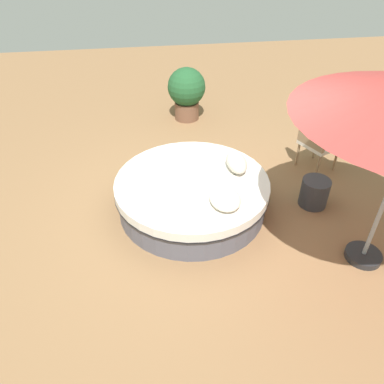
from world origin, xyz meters
name	(u,v)px	position (x,y,z in m)	size (l,w,h in m)	color
ground_plane	(192,208)	(0.00, 0.00, 0.00)	(16.00, 16.00, 0.00)	olive
round_bed	(192,194)	(0.00, 0.00, 0.25)	(2.15, 2.15, 0.49)	#595966
throw_pillow_0	(225,199)	(-0.54, -0.34, 0.56)	(0.51, 0.39, 0.14)	beige
throw_pillow_1	(236,162)	(0.21, -0.67, 0.60)	(0.53, 0.28, 0.21)	beige
patio_chair	(317,139)	(0.72, -2.10, 0.56)	(0.68, 0.67, 0.98)	#997A56
planter	(187,91)	(2.89, -0.32, 0.59)	(0.75, 0.75, 1.05)	brown
side_table	(314,192)	(-0.16, -1.76, 0.21)	(0.40, 0.40, 0.42)	#333338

